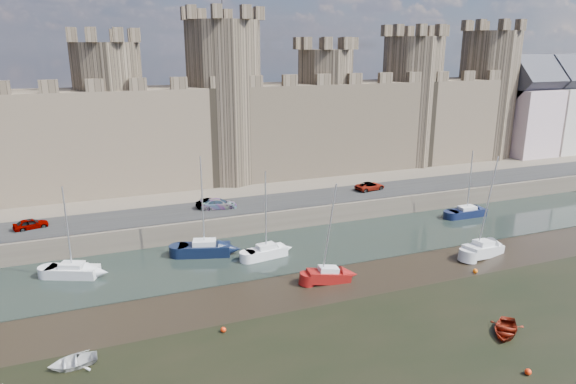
# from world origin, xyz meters

# --- Properties ---
(ground) EXTENTS (160.00, 160.00, 0.00)m
(ground) POSITION_xyz_m (0.00, 0.00, 0.00)
(ground) COLOR black
(ground) RESTS_ON ground
(water_channel) EXTENTS (160.00, 12.00, 0.08)m
(water_channel) POSITION_xyz_m (0.00, 24.00, 0.04)
(water_channel) COLOR black
(water_channel) RESTS_ON ground
(quay) EXTENTS (160.00, 60.00, 2.50)m
(quay) POSITION_xyz_m (0.00, 60.00, 1.25)
(quay) COLOR #4C443A
(quay) RESTS_ON ground
(road) EXTENTS (160.00, 7.00, 0.10)m
(road) POSITION_xyz_m (0.00, 34.00, 2.55)
(road) COLOR black
(road) RESTS_ON quay
(castle) EXTENTS (108.50, 11.00, 29.00)m
(castle) POSITION_xyz_m (-0.64, 48.00, 11.67)
(castle) COLOR #42382B
(castle) RESTS_ON quay
(car_0) EXTENTS (3.82, 2.29, 1.22)m
(car_0) POSITION_xyz_m (-24.02, 34.30, 3.11)
(car_0) COLOR gray
(car_0) RESTS_ON quay
(car_1) EXTENTS (3.65, 1.43, 1.18)m
(car_1) POSITION_xyz_m (-3.69, 34.64, 3.09)
(car_1) COLOR gray
(car_1) RESTS_ON quay
(car_2) EXTENTS (4.73, 2.51, 1.31)m
(car_2) POSITION_xyz_m (-2.86, 33.94, 3.15)
(car_2) COLOR gray
(car_2) RESTS_ON quay
(car_3) EXTENTS (4.62, 2.70, 1.21)m
(car_3) POSITION_xyz_m (18.98, 34.54, 3.10)
(car_3) COLOR gray
(car_3) RESTS_ON quay
(sailboat_0) EXTENTS (5.30, 3.74, 9.25)m
(sailboat_0) POSITION_xyz_m (-19.84, 25.14, 0.74)
(sailboat_0) COLOR silver
(sailboat_0) RESTS_ON ground
(sailboat_1) EXTENTS (5.89, 3.65, 11.03)m
(sailboat_1) POSITION_xyz_m (-6.50, 25.76, 0.85)
(sailboat_1) COLOR black
(sailboat_1) RESTS_ON ground
(sailboat_2) EXTENTS (4.63, 2.33, 9.56)m
(sailboat_2) POSITION_xyz_m (-0.43, 22.77, 0.78)
(sailboat_2) COLOR silver
(sailboat_2) RESTS_ON ground
(sailboat_3) EXTENTS (5.11, 2.01, 8.94)m
(sailboat_3) POSITION_xyz_m (29.03, 26.14, 0.71)
(sailboat_3) COLOR black
(sailboat_3) RESTS_ON ground
(sailboat_4) EXTENTS (4.39, 2.12, 9.88)m
(sailboat_4) POSITION_xyz_m (3.31, 15.10, 0.73)
(sailboat_4) COLOR maroon
(sailboat_4) RESTS_ON ground
(sailboat_5) EXTENTS (5.47, 3.18, 11.09)m
(sailboat_5) POSITION_xyz_m (21.80, 14.85, 0.79)
(sailboat_5) COLOR silver
(sailboat_5) RESTS_ON ground
(dinghy_4) EXTENTS (4.39, 4.31, 0.74)m
(dinghy_4) POSITION_xyz_m (12.37, 1.47, 0.37)
(dinghy_4) COLOR maroon
(dinghy_4) RESTS_ON ground
(dinghy_6) EXTENTS (3.37, 2.44, 0.69)m
(dinghy_6) POSITION_xyz_m (-19.64, 9.26, 0.34)
(dinghy_6) COLOR silver
(dinghy_6) RESTS_ON ground
(buoy_1) EXTENTS (0.45, 0.45, 0.45)m
(buoy_1) POSITION_xyz_m (-8.47, 9.87, 0.23)
(buoy_1) COLOR red
(buoy_1) RESTS_ON ground
(buoy_2) EXTENTS (0.47, 0.47, 0.47)m
(buoy_2) POSITION_xyz_m (9.99, -3.19, 0.23)
(buoy_2) COLOR red
(buoy_2) RESTS_ON ground
(buoy_3) EXTENTS (0.49, 0.49, 0.49)m
(buoy_3) POSITION_xyz_m (17.98, 11.50, 0.24)
(buoy_3) COLOR #F9640B
(buoy_3) RESTS_ON ground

